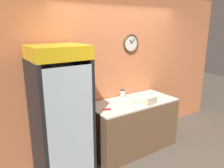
# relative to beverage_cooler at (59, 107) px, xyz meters

# --- Properties ---
(wall_back) EXTENTS (5.20, 0.09, 2.70)m
(wall_back) POSITION_rel_beverage_cooler_xyz_m (1.29, 0.35, 0.31)
(wall_back) COLOR #D17547
(wall_back) RESTS_ON ground_plane
(prep_counter) EXTENTS (1.54, 0.73, 0.89)m
(prep_counter) POSITION_rel_beverage_cooler_xyz_m (1.29, -0.06, -0.60)
(prep_counter) COLOR brown
(prep_counter) RESTS_ON ground_plane
(beverage_cooler) EXTENTS (0.73, 0.71, 1.91)m
(beverage_cooler) POSITION_rel_beverage_cooler_xyz_m (0.00, 0.00, 0.00)
(beverage_cooler) COLOR black
(beverage_cooler) RESTS_ON ground_plane
(sandwich_stack_bottom) EXTENTS (0.25, 0.14, 0.07)m
(sandwich_stack_bottom) POSITION_rel_beverage_cooler_xyz_m (1.42, -0.35, -0.13)
(sandwich_stack_bottom) COLOR beige
(sandwich_stack_bottom) RESTS_ON prep_counter
(sandwich_stack_middle) EXTENTS (0.24, 0.13, 0.07)m
(sandwich_stack_middle) POSITION_rel_beverage_cooler_xyz_m (1.42, -0.35, -0.06)
(sandwich_stack_middle) COLOR beige
(sandwich_stack_middle) RESTS_ON sandwich_stack_bottom
(sandwich_flat_left) EXTENTS (0.27, 0.17, 0.06)m
(sandwich_flat_left) POSITION_rel_beverage_cooler_xyz_m (1.37, -0.18, -0.13)
(sandwich_flat_left) COLOR beige
(sandwich_flat_left) RESTS_ON prep_counter
(chefs_knife) EXTENTS (0.30, 0.15, 0.02)m
(chefs_knife) POSITION_rel_beverage_cooler_xyz_m (0.75, -0.17, -0.15)
(chefs_knife) COLOR silver
(chefs_knife) RESTS_ON prep_counter
(condiment_jar) EXTENTS (0.09, 0.09, 0.15)m
(condiment_jar) POSITION_rel_beverage_cooler_xyz_m (1.26, 0.19, -0.08)
(condiment_jar) COLOR silver
(condiment_jar) RESTS_ON prep_counter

